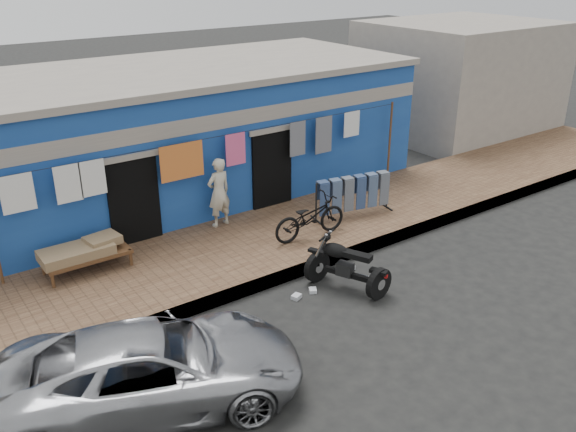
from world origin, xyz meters
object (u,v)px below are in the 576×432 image
at_px(motorcycle, 347,265).
at_px(car, 152,367).
at_px(seated_person, 219,192).
at_px(charpoy, 87,256).
at_px(jeans_rack, 353,195).
at_px(bicycle, 310,213).

bearing_deg(motorcycle, car, 167.01).
relative_size(seated_person, charpoy, 0.92).
height_order(seated_person, jeans_rack, seated_person).
relative_size(car, motorcycle, 2.51).
relative_size(seated_person, motorcycle, 0.92).
xyz_separation_m(motorcycle, charpoy, (-3.91, 3.21, 0.01)).
bearing_deg(charpoy, bicycle, -16.79).
height_order(car, jeans_rack, car).
distance_m(motorcycle, jeans_rack, 3.12).
relative_size(bicycle, charpoy, 1.02).
height_order(seated_person, motorcycle, seated_person).
bearing_deg(jeans_rack, motorcycle, -133.01).
bearing_deg(car, jeans_rack, -45.11).
xyz_separation_m(car, jeans_rack, (6.46, 3.10, 0.12)).
height_order(seated_person, charpoy, seated_person).
bearing_deg(seated_person, motorcycle, 95.29).
relative_size(seated_person, bicycle, 0.91).
distance_m(car, bicycle, 5.57).
relative_size(motorcycle, charpoy, 1.00).
bearing_deg(seated_person, bicycle, 120.58).
height_order(bicycle, motorcycle, bicycle).
bearing_deg(charpoy, car, -96.07).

